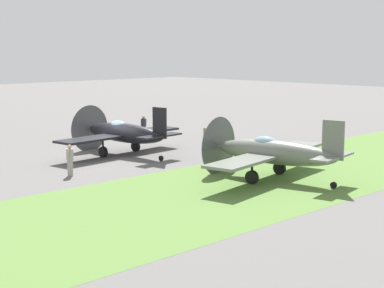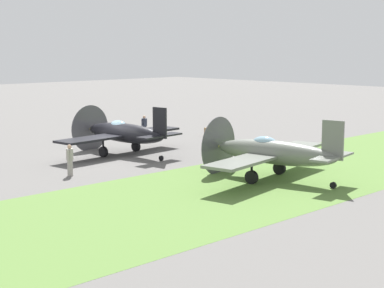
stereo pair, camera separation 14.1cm
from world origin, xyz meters
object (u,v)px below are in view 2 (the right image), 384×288
Objects in this scene: airplane_lead at (123,133)px; ground_crew_chief at (144,126)px; airplane_wingman at (272,152)px; fuel_drum at (268,146)px; supply_crate at (212,132)px; ground_crew_mechanic at (70,159)px.

ground_crew_chief is at bearing 34.94° from airplane_lead.
ground_crew_chief is (5.13, 16.74, -0.57)m from airplane_wingman.
airplane_lead reaches higher than fuel_drum.
fuel_drum reaches higher than supply_crate.
fuel_drum is (13.64, -2.68, -0.46)m from ground_crew_mechanic.
airplane_wingman is 11.14× the size of fuel_drum.
airplane_wingman is 16.75m from supply_crate.
ground_crew_chief is at bearing 176.89° from ground_crew_mechanic.
airplane_lead is 5.63× the size of ground_crew_mechanic.
airplane_lead is 10.82× the size of supply_crate.
ground_crew_mechanic reaches higher than fuel_drum.
fuel_drum is 8.66m from supply_crate.
ground_crew_mechanic is (-7.10, 8.28, -0.57)m from airplane_wingman.
airplane_lead is 10.82× the size of fuel_drum.
fuel_drum is 1.00× the size of supply_crate.
airplane_lead reaches higher than ground_crew_mechanic.
airplane_lead is 9.59m from fuel_drum.
airplane_lead is 0.97× the size of airplane_wingman.
supply_crate is at bearing 160.32° from ground_crew_mechanic.
supply_crate is at bearing 5.77° from airplane_lead.
ground_crew_chief is (5.97, 5.11, -0.53)m from airplane_lead.
fuel_drum is (7.38, -6.04, -1.00)m from airplane_lead.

